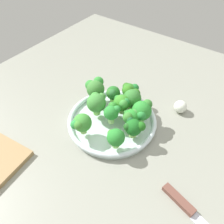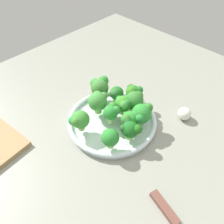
{
  "view_description": "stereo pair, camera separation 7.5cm",
  "coord_description": "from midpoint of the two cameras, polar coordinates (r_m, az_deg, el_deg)",
  "views": [
    {
      "loc": [
        -28.46,
        45.45,
        59.17
      ],
      "look_at": [
        2.47,
        2.8,
        5.86
      ],
      "focal_mm": 37.11,
      "sensor_mm": 36.0,
      "label": 1
    },
    {
      "loc": [
        -34.2,
        40.64,
        59.17
      ],
      "look_at": [
        2.47,
        2.8,
        5.86
      ],
      "focal_mm": 37.11,
      "sensor_mm": 36.0,
      "label": 2
    }
  ],
  "objects": [
    {
      "name": "broccoli_floret_10",
      "position": [
        0.82,
        -0.45,
        6.18
      ],
      "size": [
        7.41,
        7.41,
        7.73
      ],
      "color": "#93D26D",
      "rests_on": "bowl"
    },
    {
      "name": "broccoli_floret_5",
      "position": [
        0.76,
        5.57,
        1.87
      ],
      "size": [
        5.85,
        5.49,
        7.21
      ],
      "color": "#9CCA69",
      "rests_on": "bowl"
    },
    {
      "name": "ground_plane",
      "position": [
        0.81,
        5.32,
        -3.55
      ],
      "size": [
        130.0,
        130.0,
        2.5
      ],
      "primitive_type": "cube",
      "color": "gray"
    },
    {
      "name": "broccoli_floret_3",
      "position": [
        0.69,
        7.61,
        -4.43
      ],
      "size": [
        6.37,
        5.26,
        6.25
      ],
      "color": "#90BF5E",
      "rests_on": "bowl"
    },
    {
      "name": "broccoli_floret_7",
      "position": [
        0.8,
        3.63,
        4.41
      ],
      "size": [
        4.87,
        5.8,
        6.6
      ],
      "color": "#99D663",
      "rests_on": "bowl"
    },
    {
      "name": "broccoli_floret_2",
      "position": [
        0.72,
        7.27,
        -1.89
      ],
      "size": [
        5.74,
        6.23,
        6.43
      ],
      "color": "#77B44F",
      "rests_on": "bowl"
    },
    {
      "name": "broccoli_floret_8",
      "position": [
        0.67,
        2.79,
        -6.44
      ],
      "size": [
        5.59,
        5.27,
        6.62
      ],
      "color": "#87C160",
      "rests_on": "bowl"
    },
    {
      "name": "garlic_bulb",
      "position": [
        0.84,
        19.85,
        -0.53
      ],
      "size": [
        4.52,
        4.52,
        4.52
      ],
      "primitive_type": "sphere",
      "color": "white",
      "rests_on": "ground_plane"
    },
    {
      "name": "broccoli_floret_6",
      "position": [
        0.71,
        -5.09,
        -2.05
      ],
      "size": [
        5.73,
        6.53,
        7.2
      ],
      "color": "#92C15F",
      "rests_on": "bowl"
    },
    {
      "name": "broccoli_floret_4",
      "position": [
        0.76,
        -0.68,
        2.62
      ],
      "size": [
        6.35,
        7.2,
        7.95
      ],
      "color": "#78BE4F",
      "rests_on": "bowl"
    },
    {
      "name": "bowl",
      "position": [
        0.78,
        2.74,
        -2.41
      ],
      "size": [
        29.81,
        29.81,
        2.86
      ],
      "color": "silver",
      "rests_on": "ground_plane"
    },
    {
      "name": "broccoli_floret_1",
      "position": [
        0.78,
        8.02,
        3.14
      ],
      "size": [
        7.08,
        6.88,
        7.51
      ],
      "color": "#94D05A",
      "rests_on": "bowl"
    },
    {
      "name": "broccoli_floret_9",
      "position": [
        0.81,
        7.95,
        4.88
      ],
      "size": [
        5.73,
        5.44,
        6.55
      ],
      "color": "#96D872",
      "rests_on": "bowl"
    },
    {
      "name": "broccoli_floret_11",
      "position": [
        0.73,
        10.16,
        -0.61
      ],
      "size": [
        6.39,
        7.56,
        7.42
      ],
      "color": "#89BE61",
      "rests_on": "bowl"
    },
    {
      "name": "broccoli_floret_0",
      "position": [
        0.73,
        2.76,
        -0.09
      ],
      "size": [
        4.85,
        5.64,
        6.68
      ],
      "color": "#98C972",
      "rests_on": "bowl"
    }
  ]
}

